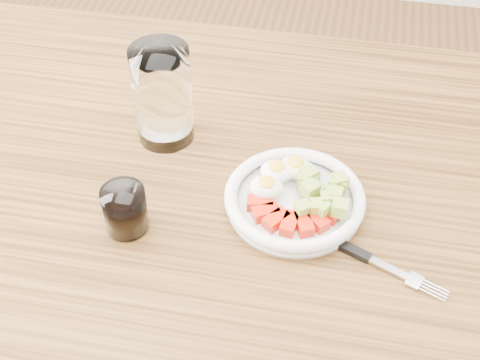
% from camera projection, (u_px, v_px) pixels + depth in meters
% --- Properties ---
extents(dining_table, '(1.50, 0.90, 0.77)m').
position_uv_depth(dining_table, '(245.00, 245.00, 1.03)').
color(dining_table, brown).
rests_on(dining_table, ground).
extents(bowl, '(0.20, 0.20, 0.05)m').
position_uv_depth(bowl, '(295.00, 197.00, 0.94)').
color(bowl, white).
rests_on(bowl, dining_table).
extents(fork, '(0.20, 0.09, 0.01)m').
position_uv_depth(fork, '(356.00, 252.00, 0.89)').
color(fork, black).
rests_on(fork, dining_table).
extents(water_glass, '(0.09, 0.09, 0.16)m').
position_uv_depth(water_glass, '(163.00, 95.00, 1.01)').
color(water_glass, white).
rests_on(water_glass, dining_table).
extents(coffee_glass, '(0.06, 0.06, 0.07)m').
position_uv_depth(coffee_glass, '(125.00, 210.00, 0.90)').
color(coffee_glass, white).
rests_on(coffee_glass, dining_table).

